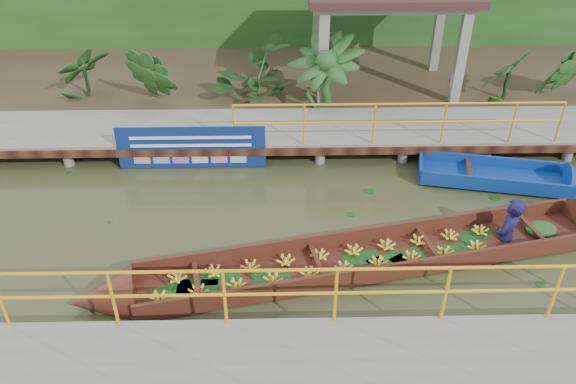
{
  "coord_description": "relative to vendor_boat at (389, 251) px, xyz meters",
  "views": [
    {
      "loc": [
        -0.01,
        -8.95,
        6.87
      ],
      "look_at": [
        0.19,
        0.5,
        0.6
      ],
      "focal_mm": 35.0,
      "sensor_mm": 36.0,
      "label": 1
    }
  ],
  "objects": [
    {
      "name": "land_strip",
      "position": [
        -2.03,
        8.45,
        -0.01
      ],
      "size": [
        30.0,
        8.0,
        0.45
      ],
      "primitive_type": "cube",
      "color": "#352D1A",
      "rests_on": "ground"
    },
    {
      "name": "ground",
      "position": [
        -2.03,
        0.95,
        -0.24
      ],
      "size": [
        80.0,
        80.0,
        0.0
      ],
      "primitive_type": "plane",
      "color": "#32341A",
      "rests_on": "ground"
    },
    {
      "name": "pavilion",
      "position": [
        0.97,
        7.25,
        2.58
      ],
      "size": [
        4.4,
        3.0,
        3.0
      ],
      "color": "slate",
      "rests_on": "ground"
    },
    {
      "name": "vendor_boat",
      "position": [
        0.0,
        0.0,
        0.0
      ],
      "size": [
        10.74,
        3.26,
        2.24
      ],
      "rotation": [
        0.0,
        0.0,
        0.21
      ],
      "color": "#36160E",
      "rests_on": "ground"
    },
    {
      "name": "moored_blue_boat",
      "position": [
        3.72,
        2.46,
        -0.07
      ],
      "size": [
        3.95,
        1.75,
        0.91
      ],
      "rotation": [
        0.0,
        0.0,
        -0.21
      ],
      "color": "navy",
      "rests_on": "ground"
    },
    {
      "name": "tropical_plants",
      "position": [
        -1.07,
        6.25,
        0.99
      ],
      "size": [
        14.25,
        1.25,
        1.56
      ],
      "color": "#174315",
      "rests_on": "ground"
    },
    {
      "name": "far_dock",
      "position": [
        -2.01,
        4.38,
        0.24
      ],
      "size": [
        16.0,
        2.06,
        1.66
      ],
      "color": "slate",
      "rests_on": "ground"
    },
    {
      "name": "blue_banner",
      "position": [
        -4.04,
        3.43,
        0.32
      ],
      "size": [
        3.43,
        0.04,
        1.07
      ],
      "color": "navy",
      "rests_on": "ground"
    }
  ]
}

